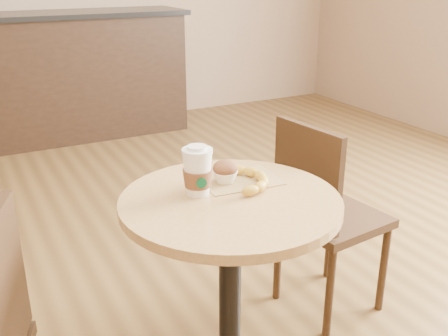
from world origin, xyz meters
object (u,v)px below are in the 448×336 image
chair_right (324,212)px  muffin (225,171)px  cafe_table (230,267)px  banana (249,179)px  coffee_cup (198,173)px

chair_right → muffin: 0.65m
cafe_table → chair_right: size_ratio=0.90×
muffin → cafe_table: bearing=-110.5°
muffin → banana: muffin is taller
cafe_table → banana: 0.28m
cafe_table → muffin: 0.30m
coffee_cup → muffin: bearing=29.7°
cafe_table → banana: banana is taller
muffin → banana: size_ratio=0.36×
chair_right → banana: (-0.48, -0.21, 0.31)m
banana → coffee_cup: bearing=-159.8°
chair_right → muffin: bearing=100.2°
cafe_table → muffin: muffin is taller
chair_right → banana: bearing=106.9°
coffee_cup → banana: (0.17, -0.01, -0.05)m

